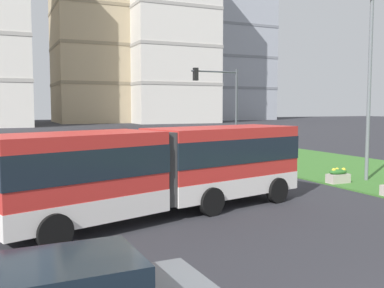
{
  "coord_description": "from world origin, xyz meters",
  "views": [
    {
      "loc": [
        -7.41,
        -3.84,
        3.79
      ],
      "look_at": [
        0.26,
        13.3,
        2.2
      ],
      "focal_mm": 41.42,
      "sensor_mm": 36.0,
      "label": 1
    }
  ],
  "objects_px": {
    "traffic_light_far_right": "(223,100)",
    "apartment_tower_eastcentre": "(171,31)",
    "apartment_tower_centre": "(98,13)",
    "apartment_tower_east": "(232,46)",
    "car_maroon_sedan": "(20,156)",
    "flower_planter_4": "(338,176)",
    "articulated_bus": "(163,168)",
    "streetlight_median": "(369,81)"
  },
  "relations": [
    {
      "from": "articulated_bus",
      "to": "apartment_tower_eastcentre",
      "type": "bearing_deg",
      "value": 68.39
    },
    {
      "from": "streetlight_median",
      "to": "apartment_tower_centre",
      "type": "relative_size",
      "value": 0.18
    },
    {
      "from": "streetlight_median",
      "to": "apartment_tower_east",
      "type": "relative_size",
      "value": 0.22
    },
    {
      "from": "apartment_tower_east",
      "to": "traffic_light_far_right",
      "type": "bearing_deg",
      "value": -119.54
    },
    {
      "from": "streetlight_median",
      "to": "apartment_tower_eastcentre",
      "type": "height_order",
      "value": "apartment_tower_eastcentre"
    },
    {
      "from": "flower_planter_4",
      "to": "streetlight_median",
      "type": "distance_m",
      "value": 5.03
    },
    {
      "from": "car_maroon_sedan",
      "to": "apartment_tower_centre",
      "type": "relative_size",
      "value": 0.09
    },
    {
      "from": "car_maroon_sedan",
      "to": "traffic_light_far_right",
      "type": "bearing_deg",
      "value": -13.44
    },
    {
      "from": "traffic_light_far_right",
      "to": "streetlight_median",
      "type": "relative_size",
      "value": 0.67
    },
    {
      "from": "apartment_tower_eastcentre",
      "to": "apartment_tower_east",
      "type": "xyz_separation_m",
      "value": [
        26.32,
        17.93,
        0.22
      ]
    },
    {
      "from": "articulated_bus",
      "to": "flower_planter_4",
      "type": "height_order",
      "value": "articulated_bus"
    },
    {
      "from": "apartment_tower_eastcentre",
      "to": "apartment_tower_centre",
      "type": "bearing_deg",
      "value": 146.18
    },
    {
      "from": "traffic_light_far_right",
      "to": "streetlight_median",
      "type": "xyz_separation_m",
      "value": [
        3.34,
        -9.22,
        0.83
      ]
    },
    {
      "from": "traffic_light_far_right",
      "to": "apartment_tower_eastcentre",
      "type": "relative_size",
      "value": 0.15
    },
    {
      "from": "articulated_bus",
      "to": "traffic_light_far_right",
      "type": "distance_m",
      "value": 14.48
    },
    {
      "from": "articulated_bus",
      "to": "apartment_tower_east",
      "type": "height_order",
      "value": "apartment_tower_east"
    },
    {
      "from": "apartment_tower_east",
      "to": "apartment_tower_centre",
      "type": "bearing_deg",
      "value": -169.05
    },
    {
      "from": "car_maroon_sedan",
      "to": "flower_planter_4",
      "type": "height_order",
      "value": "car_maroon_sedan"
    },
    {
      "from": "apartment_tower_centre",
      "to": "apartment_tower_east",
      "type": "relative_size",
      "value": 1.21
    },
    {
      "from": "articulated_bus",
      "to": "car_maroon_sedan",
      "type": "xyz_separation_m",
      "value": [
        -3.95,
        14.44,
        -0.9
      ]
    },
    {
      "from": "apartment_tower_centre",
      "to": "apartment_tower_eastcentre",
      "type": "bearing_deg",
      "value": -33.82
    },
    {
      "from": "apartment_tower_centre",
      "to": "apartment_tower_east",
      "type": "bearing_deg",
      "value": 10.95
    },
    {
      "from": "streetlight_median",
      "to": "car_maroon_sedan",
      "type": "bearing_deg",
      "value": 142.27
    },
    {
      "from": "flower_planter_4",
      "to": "streetlight_median",
      "type": "xyz_separation_m",
      "value": [
        1.9,
        0.07,
        4.65
      ]
    },
    {
      "from": "flower_planter_4",
      "to": "traffic_light_far_right",
      "type": "height_order",
      "value": "traffic_light_far_right"
    },
    {
      "from": "apartment_tower_eastcentre",
      "to": "traffic_light_far_right",
      "type": "bearing_deg",
      "value": -108.88
    },
    {
      "from": "car_maroon_sedan",
      "to": "apartment_tower_eastcentre",
      "type": "relative_size",
      "value": 0.11
    },
    {
      "from": "flower_planter_4",
      "to": "apartment_tower_eastcentre",
      "type": "relative_size",
      "value": 0.03
    },
    {
      "from": "traffic_light_far_right",
      "to": "apartment_tower_eastcentre",
      "type": "distance_m",
      "value": 77.89
    },
    {
      "from": "car_maroon_sedan",
      "to": "flower_planter_4",
      "type": "distance_m",
      "value": 18.49
    },
    {
      "from": "apartment_tower_centre",
      "to": "apartment_tower_east",
      "type": "xyz_separation_m",
      "value": [
        41.2,
        7.97,
        -4.52
      ]
    },
    {
      "from": "traffic_light_far_right",
      "to": "apartment_tower_centre",
      "type": "distance_m",
      "value": 85.28
    },
    {
      "from": "car_maroon_sedan",
      "to": "apartment_tower_east",
      "type": "xyz_separation_m",
      "value": [
        63.31,
        86.87,
        20.79
      ]
    },
    {
      "from": "apartment_tower_east",
      "to": "articulated_bus",
      "type": "bearing_deg",
      "value": -120.37
    },
    {
      "from": "car_maroon_sedan",
      "to": "traffic_light_far_right",
      "type": "relative_size",
      "value": 0.74
    },
    {
      "from": "traffic_light_far_right",
      "to": "apartment_tower_east",
      "type": "distance_m",
      "value": 104.7
    },
    {
      "from": "flower_planter_4",
      "to": "apartment_tower_east",
      "type": "bearing_deg",
      "value": 63.48
    },
    {
      "from": "car_maroon_sedan",
      "to": "apartment_tower_centre",
      "type": "xyz_separation_m",
      "value": [
        22.11,
        78.9,
        25.31
      ]
    },
    {
      "from": "apartment_tower_east",
      "to": "flower_planter_4",
      "type": "bearing_deg",
      "value": -116.52
    },
    {
      "from": "articulated_bus",
      "to": "apartment_tower_centre",
      "type": "bearing_deg",
      "value": 78.99
    },
    {
      "from": "apartment_tower_centre",
      "to": "apartment_tower_eastcentre",
      "type": "distance_m",
      "value": 18.52
    },
    {
      "from": "traffic_light_far_right",
      "to": "apartment_tower_eastcentre",
      "type": "bearing_deg",
      "value": 71.12
    }
  ]
}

